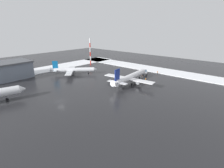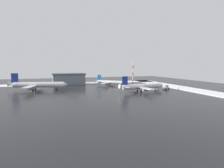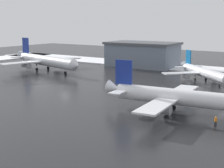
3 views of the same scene
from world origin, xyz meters
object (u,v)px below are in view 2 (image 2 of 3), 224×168
(ground_crew_beside_wing, at_px, (157,90))
(ground_crew_near_tug, at_px, (178,88))
(pushback_tug, at_px, (166,87))
(cargo_hangar, at_px, (69,79))
(airplane_parked_portside, at_px, (142,86))
(airplane_distant_tail, at_px, (38,85))
(antenna_mast, at_px, (133,72))
(airplane_parked_starboard, at_px, (111,82))
(ground_crew_mid_apron, at_px, (158,89))

(ground_crew_beside_wing, bearing_deg, ground_crew_near_tug, -113.19)
(pushback_tug, relative_size, ground_crew_beside_wing, 2.98)
(pushback_tug, distance_m, cargo_hangar, 74.57)
(pushback_tug, relative_size, cargo_hangar, 0.20)
(airplane_parked_portside, relative_size, pushback_tug, 6.03)
(airplane_parked_portside, relative_size, airplane_distant_tail, 0.88)
(airplane_parked_portside, relative_size, antenna_mast, 1.68)
(ground_crew_near_tug, distance_m, antenna_mast, 49.02)
(pushback_tug, distance_m, ground_crew_near_tug, 7.22)
(pushback_tug, height_order, antenna_mast, antenna_mast)
(airplane_parked_starboard, xyz_separation_m, ground_crew_beside_wing, (-15.51, 37.88, -1.62))
(airplane_parked_starboard, bearing_deg, ground_crew_near_tug, -4.95)
(airplane_parked_portside, xyz_separation_m, antenna_mast, (-16.16, -45.99, 6.15))
(ground_crew_beside_wing, bearing_deg, pushback_tug, -89.03)
(ground_crew_beside_wing, bearing_deg, airplane_parked_starboard, -8.71)
(ground_crew_near_tug, bearing_deg, antenna_mast, 44.91)
(ground_crew_beside_wing, xyz_separation_m, antenna_mast, (-8.47, -49.91, 8.19))
(pushback_tug, xyz_separation_m, ground_crew_near_tug, (-5.44, 4.73, -0.31))
(ground_crew_near_tug, relative_size, cargo_hangar, 0.07)
(cargo_hangar, bearing_deg, antenna_mast, 171.09)
(airplane_parked_starboard, bearing_deg, airplane_distant_tail, -126.06)
(ground_crew_beside_wing, distance_m, ground_crew_mid_apron, 6.01)
(airplane_distant_tail, bearing_deg, ground_crew_near_tug, -4.24)
(airplane_parked_portside, relative_size, cargo_hangar, 1.20)
(airplane_parked_portside, relative_size, airplane_parked_starboard, 1.45)
(ground_crew_beside_wing, distance_m, antenna_mast, 51.28)
(ground_crew_near_tug, bearing_deg, pushback_tug, 84.10)
(airplane_distant_tail, height_order, ground_crew_mid_apron, airplane_distant_tail)
(pushback_tug, bearing_deg, ground_crew_near_tug, -68.33)
(pushback_tug, xyz_separation_m, antenna_mast, (2.78, -42.90, 7.88))
(airplane_distant_tail, bearing_deg, ground_crew_mid_apron, -5.54)
(airplane_distant_tail, bearing_deg, ground_crew_beside_wing, -10.03)
(airplane_parked_starboard, relative_size, ground_crew_mid_apron, 12.37)
(airplane_parked_portside, relative_size, ground_crew_near_tug, 17.97)
(ground_crew_beside_wing, height_order, antenna_mast, antenna_mast)
(ground_crew_mid_apron, bearing_deg, pushback_tug, 68.91)
(airplane_parked_starboard, height_order, antenna_mast, antenna_mast)
(ground_crew_near_tug, distance_m, ground_crew_mid_apron, 12.98)
(airplane_distant_tail, relative_size, ground_crew_beside_wing, 20.39)
(airplane_distant_tail, xyz_separation_m, airplane_parked_starboard, (-49.96, -9.73, -0.86))
(ground_crew_near_tug, xyz_separation_m, antenna_mast, (8.22, -47.63, 8.19))
(cargo_hangar, bearing_deg, ground_crew_mid_apron, 131.11)
(ground_crew_mid_apron, xyz_separation_m, cargo_hangar, (48.65, -51.62, 3.47))
(ground_crew_beside_wing, relative_size, ground_crew_mid_apron, 1.00)
(ground_crew_mid_apron, bearing_deg, ground_crew_near_tug, 40.30)
(airplane_distant_tail, distance_m, ground_crew_near_tug, 86.18)
(airplane_distant_tail, height_order, ground_crew_near_tug, airplane_distant_tail)
(ground_crew_mid_apron, relative_size, cargo_hangar, 0.07)
(airplane_parked_starboard, xyz_separation_m, ground_crew_mid_apron, (-19.42, 33.33, -1.62))
(cargo_hangar, bearing_deg, airplane_parked_portside, 123.14)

